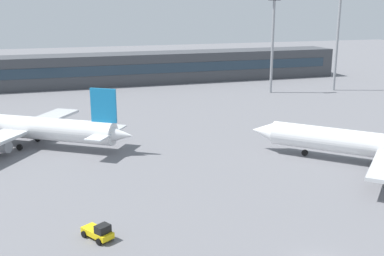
{
  "coord_description": "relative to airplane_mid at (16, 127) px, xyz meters",
  "views": [
    {
      "loc": [
        -22.75,
        -31.98,
        22.99
      ],
      "look_at": [
        0.32,
        40.0,
        3.0
      ],
      "focal_mm": 43.57,
      "sensor_mm": 36.0,
      "label": 1
    }
  ],
  "objects": [
    {
      "name": "baggage_tug_yellow",
      "position": [
        9.2,
        -37.6,
        -2.4
      ],
      "size": [
        3.16,
        3.85,
        1.75
      ],
      "color": "yellow",
      "rests_on": "ground_plane"
    },
    {
      "name": "floodlight_tower_west",
      "position": [
        63.47,
        30.99,
        11.49
      ],
      "size": [
        3.2,
        0.8,
        25.36
      ],
      "color": "gray",
      "rests_on": "ground_plane"
    },
    {
      "name": "airplane_mid",
      "position": [
        0.0,
        0.0,
        0.0
      ],
      "size": [
        36.91,
        27.43,
        10.49
      ],
      "color": "white",
      "rests_on": "ground_plane"
    },
    {
      "name": "floodlight_tower_east",
      "position": [
        81.9,
        28.9,
        13.5
      ],
      "size": [
        3.2,
        0.8,
        29.26
      ],
      "color": "gray",
      "rests_on": "ground_plane"
    },
    {
      "name": "ground_plane",
      "position": [
        27.87,
        -9.25,
        -3.2
      ],
      "size": [
        400.0,
        400.0,
        0.0
      ],
      "primitive_type": "plane",
      "color": "slate"
    },
    {
      "name": "terminal_building",
      "position": [
        27.87,
        57.9,
        1.3
      ],
      "size": [
        137.39,
        12.13,
        9.0
      ],
      "color": "#3F4247",
      "rests_on": "ground_plane"
    }
  ]
}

